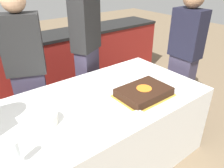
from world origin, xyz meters
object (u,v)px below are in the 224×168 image
Objects in this scene: cake at (144,92)px; person_cutting_cake at (87,49)px; wine_glass at (15,150)px; person_standing_back at (27,71)px; person_seated_right at (184,58)px; plate_stack at (43,119)px.

person_cutting_cake is at bearing 90.00° from cake.
person_standing_back reaches higher than wine_glass.
person_seated_right reaches higher than cake.
cake is at bearing 148.92° from person_standing_back.
person_cutting_cake is 1.09× the size of person_standing_back.
cake is 0.28× the size of person_cutting_cake.
cake is at bearing 5.53° from wine_glass.
person_cutting_cake is at bearing 42.96° from wine_glass.
wine_glass reaches higher than plate_stack.
person_standing_back reaches higher than plate_stack.
cake is 2.81× the size of wine_glass.
plate_stack is 0.12× the size of person_cutting_cake.
person_cutting_cake is (0.86, 0.77, 0.15)m from plate_stack.
person_cutting_cake is at bearing -131.09° from person_seated_right.
plate_stack is 0.13× the size of person_standing_back.
person_cutting_cake is at bearing -157.87° from person_standing_back.
plate_stack is (-0.86, 0.17, 0.00)m from cake.
person_seated_right is at bearing 8.94° from wine_glass.
person_seated_right reaches higher than wine_glass.
wine_glass is 1.54m from person_cutting_cake.
plate_stack is 1.16m from person_cutting_cake.
wine_glass is at bearing -81.06° from person_seated_right.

